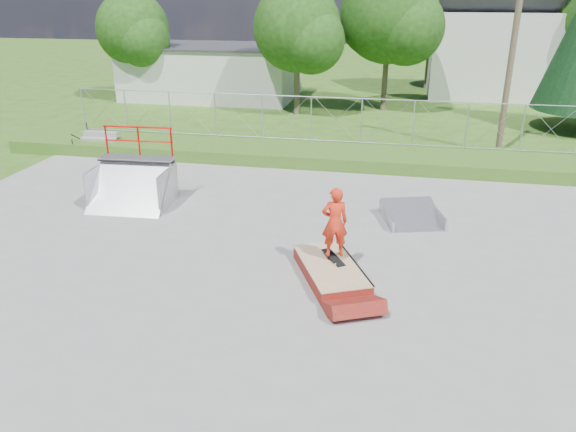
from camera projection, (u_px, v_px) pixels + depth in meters
name	position (u px, v px, depth m)	size (l,w,h in m)	color
ground	(239.00, 269.00, 13.39)	(120.00, 120.00, 0.00)	#315819
concrete_pad	(239.00, 268.00, 13.39)	(20.00, 16.00, 0.04)	gray
grass_berm	(307.00, 153.00, 21.93)	(24.00, 3.00, 0.50)	#315819
grind_box	(331.00, 272.00, 12.90)	(2.10, 2.71, 0.36)	maroon
quarter_pipe	(129.00, 171.00, 16.82)	(2.29, 1.94, 2.29)	#A5A7AD
flat_bank_ramp	(412.00, 215.00, 15.96)	(1.53, 1.63, 0.47)	#A5A7AD
skateboard	(333.00, 258.00, 13.04)	(0.22, 0.80, 0.02)	black
skater	(335.00, 225.00, 12.73)	(0.60, 0.40, 1.66)	red
concrete_stairs	(97.00, 144.00, 22.72)	(1.50, 1.60, 0.80)	gray
chain_link_fence	(311.00, 119.00, 22.41)	(20.00, 0.06, 1.80)	#9CA0A5
utility_building_flat	(213.00, 72.00, 34.30)	(10.00, 6.00, 3.00)	silver
gable_house	(500.00, 32.00, 33.90)	(8.40, 6.08, 8.94)	silver
utility_pole	(512.00, 52.00, 21.40)	(0.24, 0.24, 8.00)	brown
tree_left_near	(301.00, 31.00, 28.33)	(4.76, 4.48, 6.65)	brown
tree_center	(394.00, 18.00, 29.06)	(5.44, 5.12, 7.60)	brown
tree_left_far	(136.00, 32.00, 32.13)	(4.42, 4.16, 6.18)	brown
tree_back_mid	(434.00, 32.00, 36.37)	(4.08, 3.84, 5.70)	brown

